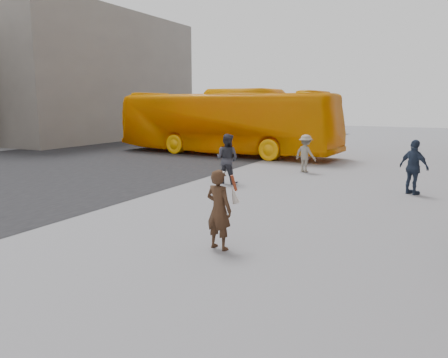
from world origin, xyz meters
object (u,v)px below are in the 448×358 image
at_px(bus, 225,122).
at_px(pedestrian_c, 414,167).
at_px(woman, 219,209).
at_px(pedestrian_b, 306,154).
at_px(pedestrian_a, 227,159).

height_order(bus, pedestrian_c, bus).
xyz_separation_m(woman, pedestrian_b, (-1.43, 10.50, -0.04)).
relative_size(woman, pedestrian_c, 0.92).
distance_m(bus, pedestrian_a, 9.34).
bearing_deg(bus, woman, -149.37).
relative_size(woman, pedestrian_a, 0.90).
xyz_separation_m(pedestrian_a, pedestrian_b, (1.79, 3.87, -0.11)).
height_order(woman, pedestrian_c, pedestrian_c).
height_order(bus, pedestrian_b, bus).
height_order(pedestrian_a, pedestrian_b, pedestrian_a).
bearing_deg(bus, pedestrian_b, -121.65).
bearing_deg(woman, pedestrian_c, -100.76).
distance_m(pedestrian_a, pedestrian_c, 6.35).
distance_m(pedestrian_b, pedestrian_c, 5.31).
bearing_deg(bus, pedestrian_c, -120.49).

